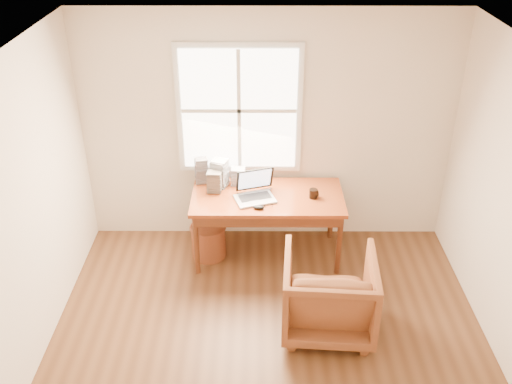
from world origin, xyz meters
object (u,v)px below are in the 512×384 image
armchair (329,293)px  wicker_stool (209,241)px  laptop (255,186)px  coffee_mug (313,194)px  desk (268,197)px  cd_stack_a (220,173)px

armchair → wicker_stool: size_ratio=2.29×
wicker_stool → laptop: size_ratio=0.80×
laptop → coffee_mug: size_ratio=4.73×
desk → coffee_mug: bearing=-5.1°
laptop → cd_stack_a: size_ratio=1.49×
armchair → coffee_mug: 1.18m
coffee_mug → cd_stack_a: 1.03m
armchair → laptop: (-0.68, 1.06, 0.53)m
armchair → wicker_stool: armchair is taller
armchair → coffee_mug: coffee_mug is taller
wicker_stool → coffee_mug: coffee_mug is taller
wicker_stool → laptop: laptop is taller
cd_stack_a → armchair: bearing=-52.1°
desk → laptop: bearing=-145.0°
armchair → cd_stack_a: (-1.06, 1.36, 0.52)m
wicker_stool → laptop: (0.51, -0.06, 0.73)m
desk → cd_stack_a: cd_stack_a is taller
armchair → coffee_mug: (-0.07, 1.11, 0.41)m
desk → armchair: size_ratio=1.89×
wicker_stool → desk: bearing=2.9°
desk → laptop: (-0.13, -0.09, 0.19)m
armchair → laptop: 1.36m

